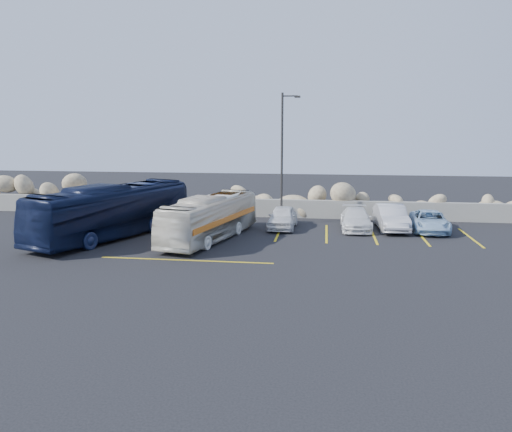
# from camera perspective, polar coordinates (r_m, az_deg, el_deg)

# --- Properties ---
(ground) EXTENTS (90.00, 90.00, 0.00)m
(ground) POSITION_cam_1_polar(r_m,az_deg,el_deg) (22.40, -5.70, -5.29)
(ground) COLOR black
(ground) RESTS_ON ground
(seawall) EXTENTS (60.00, 0.40, 1.20)m
(seawall) POSITION_cam_1_polar(r_m,az_deg,el_deg) (33.80, -0.93, 0.97)
(seawall) COLOR gray
(seawall) RESTS_ON ground
(riprap_pile) EXTENTS (54.00, 2.80, 2.60)m
(riprap_pile) POSITION_cam_1_polar(r_m,az_deg,el_deg) (34.88, -0.63, 2.41)
(riprap_pile) COLOR #947E61
(riprap_pile) RESTS_ON ground
(parking_lines) EXTENTS (18.16, 9.36, 0.01)m
(parking_lines) POSITION_cam_1_polar(r_m,az_deg,el_deg) (27.20, 6.68, -2.57)
(parking_lines) COLOR gold
(parking_lines) RESTS_ON ground
(lamppost) EXTENTS (1.14, 0.18, 8.00)m
(lamppost) POSITION_cam_1_polar(r_m,az_deg,el_deg) (30.64, 3.08, 6.98)
(lamppost) COLOR #302D2A
(lamppost) RESTS_ON ground
(vintage_bus) EXTENTS (3.85, 8.70, 2.36)m
(vintage_bus) POSITION_cam_1_polar(r_m,az_deg,el_deg) (26.71, -5.24, -0.21)
(vintage_bus) COLOR silver
(vintage_bus) RESTS_ON ground
(tour_coach) EXTENTS (5.95, 10.62, 2.91)m
(tour_coach) POSITION_cam_1_polar(r_m,az_deg,el_deg) (28.24, -16.05, 0.56)
(tour_coach) COLOR #0F1733
(tour_coach) RESTS_ON ground
(car_a) EXTENTS (1.69, 3.92, 1.32)m
(car_a) POSITION_cam_1_polar(r_m,az_deg,el_deg) (29.79, 3.06, -0.15)
(car_a) COLOR white
(car_a) RESTS_ON ground
(car_b) EXTENTS (1.81, 4.52, 1.46)m
(car_b) POSITION_cam_1_polar(r_m,az_deg,el_deg) (30.38, 15.16, -0.15)
(car_b) COLOR silver
(car_b) RESTS_ON ground
(car_c) EXTENTS (1.74, 4.26, 1.23)m
(car_c) POSITION_cam_1_polar(r_m,az_deg,el_deg) (30.01, 11.34, -0.33)
(car_c) COLOR white
(car_c) RESTS_ON ground
(car_d) EXTENTS (2.23, 4.39, 1.19)m
(car_d) POSITION_cam_1_polar(r_m,az_deg,el_deg) (30.56, 19.21, -0.55)
(car_d) COLOR #9CBFDE
(car_d) RESTS_ON ground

